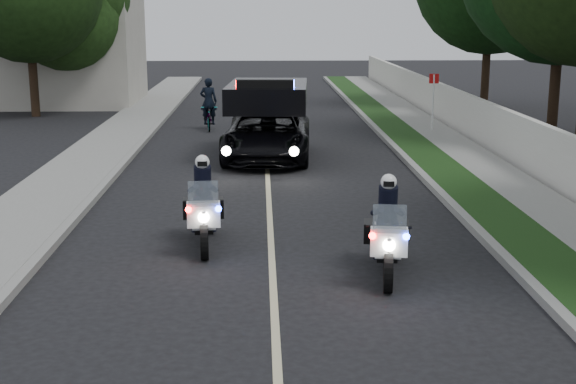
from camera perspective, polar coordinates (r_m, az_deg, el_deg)
name	(u,v)px	position (r m, az deg, el deg)	size (l,w,h in m)	color
ground	(273,285)	(12.76, -1.09, -6.79)	(120.00, 120.00, 0.00)	black
curb_right	(410,163)	(22.82, 8.83, 2.10)	(0.20, 60.00, 0.15)	gray
grass_verge	(434,163)	(22.96, 10.55, 2.11)	(1.20, 60.00, 0.16)	#193814
sidewalk_right	(479,162)	(23.28, 13.67, 2.10)	(1.40, 60.00, 0.16)	gray
property_wall	(515,139)	(23.46, 16.12, 3.71)	(0.22, 60.00, 1.50)	beige
curb_left	(123,165)	(22.76, -11.91, 1.94)	(0.20, 60.00, 0.15)	gray
sidewalk_left	(84,165)	(22.97, -14.62, 1.91)	(2.00, 60.00, 0.16)	gray
building_far	(51,29)	(39.27, -16.84, 11.22)	(8.00, 6.00, 7.00)	#A8A396
lane_marking	(267,166)	(22.43, -1.53, 1.87)	(0.12, 50.00, 0.01)	#BFB78C
police_moto_left	(204,245)	(14.96, -6.09, -3.87)	(0.71, 2.02, 1.72)	silver
police_moto_right	(386,274)	(13.38, 7.14, -5.95)	(0.70, 2.00, 1.70)	white
police_suv	(268,158)	(23.68, -1.49, 2.46)	(2.50, 5.39, 2.62)	black
bicycle	(209,130)	(29.65, -5.74, 4.52)	(0.61, 1.75, 0.92)	black
cyclist	(209,130)	(29.65, -5.74, 4.52)	(0.62, 0.42, 1.73)	black
sign_post	(432,134)	(28.87, 10.39, 4.15)	(0.35, 0.35, 2.24)	#AD0C1B
tree_right_d	(551,139)	(28.88, 18.52, 3.69)	(7.02, 7.02, 11.70)	#123612
tree_right_e	(484,109)	(37.02, 14.00, 5.88)	(6.78, 6.78, 11.29)	#143510
tree_left_near	(72,110)	(36.63, -15.40, 5.73)	(4.86, 4.86, 8.10)	#214216
tree_left_far	(36,116)	(35.00, -17.81, 5.25)	(6.16, 6.16, 10.27)	#183410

